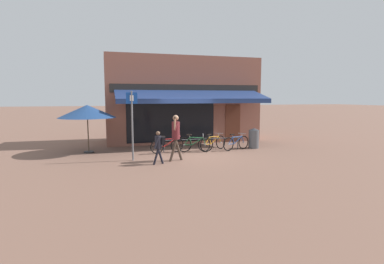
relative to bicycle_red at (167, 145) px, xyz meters
name	(u,v)px	position (x,y,z in m)	size (l,w,h in m)	color
ground_plane	(194,155)	(1.05, -0.76, -0.35)	(160.00, 160.00, 0.00)	brown
shop_front	(182,100)	(1.67, 3.84, 2.02)	(8.61, 4.90, 4.74)	#8E5647
bike_rack_rail	(202,141)	(1.71, 0.14, 0.13)	(3.79, 0.04, 0.57)	#47494F
bicycle_red	(167,145)	(0.00, 0.00, 0.00)	(1.62, 0.53, 0.80)	black
bicycle_green	(195,144)	(1.25, -0.15, 0.02)	(1.65, 0.65, 0.84)	black
bicycle_orange	(213,143)	(2.24, 0.08, 0.00)	(1.59, 0.88, 0.80)	black
bicycle_blue	(236,143)	(3.32, -0.16, 0.00)	(1.57, 0.68, 0.79)	black
pedestrian_adult	(176,132)	(-0.01, -1.75, 0.79)	(0.60, 0.52, 1.83)	#47382D
pedestrian_child	(159,143)	(-0.76, -2.18, 0.44)	(0.49, 0.36, 1.27)	black
litter_bin	(254,138)	(4.38, 0.08, 0.15)	(0.52, 0.52, 1.00)	#515459
parking_sign	(132,119)	(-1.65, -1.23, 1.32)	(0.44, 0.07, 2.76)	slate
cafe_parasol	(87,111)	(-3.43, 1.07, 1.53)	(2.55, 2.55, 2.18)	#4C3D2D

